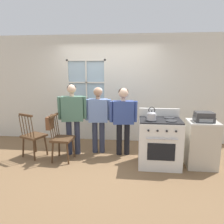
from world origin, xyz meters
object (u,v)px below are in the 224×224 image
potted_plant (77,103)px  handbag (50,123)px  chair_near_wall (33,136)px  person_elderly_left (72,113)px  side_counter (201,144)px  person_adult_right (123,114)px  stereo (204,117)px  person_teen_center (98,114)px  stove (159,142)px  chair_by_window (62,139)px  kettle (152,115)px

potted_plant → handbag: potted_plant is taller
chair_near_wall → person_elderly_left: size_ratio=0.63×
handbag → side_counter: (2.99, 0.00, -0.34)m
chair_near_wall → person_adult_right: (1.90, 0.33, 0.45)m
handbag → stereo: size_ratio=0.90×
person_teen_center → stove: (1.29, -0.53, -0.41)m
chair_by_window → stove: 1.96m
stove → side_counter: 0.79m
chair_by_window → kettle: 1.88m
person_elderly_left → person_adult_right: person_elderly_left is taller
chair_by_window → person_elderly_left: (0.14, 0.36, 0.48)m
chair_by_window → handbag: size_ratio=3.14×
potted_plant → handbag: bearing=-98.4°
chair_near_wall → person_elderly_left: bearing=-139.0°
chair_by_window → potted_plant: 1.45m
potted_plant → stereo: potted_plant is taller
stove → stereo: 0.95m
person_adult_right → handbag: (-1.47, -0.43, -0.11)m
person_elderly_left → stove: bearing=-24.8°
stereo → potted_plant: bearing=154.2°
potted_plant → stereo: (2.80, -1.35, -0.01)m
person_elderly_left → side_counter: person_elderly_left is taller
stove → side_counter: (0.79, 0.03, -0.02)m
side_counter → chair_near_wall: bearing=178.3°
stereo → stove: bearing=-179.1°
kettle → person_adult_right: bearing=132.9°
person_teen_center → side_counter: (2.08, -0.49, -0.44)m
person_adult_right → handbag: size_ratio=4.79×
kettle → potted_plant: bearing=140.6°
chair_near_wall → person_elderly_left: 0.97m
kettle → side_counter: kettle is taller
stereo → handbag: bearing=179.6°
chair_near_wall → person_adult_right: bearing=-145.8°
chair_by_window → stove: (1.96, -0.02, 0.02)m
potted_plant → chair_near_wall: bearing=-117.0°
stove → side_counter: bearing=2.4°
person_elderly_left → person_adult_right: 1.10m
person_teen_center → kettle: 1.30m
chair_near_wall → kettle: size_ratio=3.90×
person_adult_right → stove: 0.97m
chair_near_wall → chair_by_window: bearing=-165.3°
person_elderly_left → person_adult_right: size_ratio=1.05×
chair_near_wall → side_counter: size_ratio=1.07×
person_teen_center → person_adult_right: size_ratio=1.00×
chair_by_window → chair_near_wall: bearing=83.3°
chair_by_window → handbag: same height
kettle → potted_plant: 2.36m
stove → potted_plant: 2.48m
person_elderly_left → side_counter: 2.69m
chair_by_window → stove: size_ratio=0.89×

